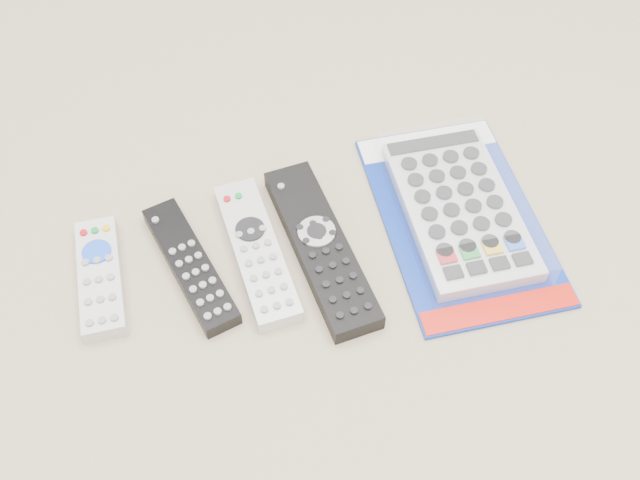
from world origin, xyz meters
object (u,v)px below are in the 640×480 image
object	(u,v)px
remote_slim_black	(190,265)
remote_silver_dvd	(257,251)
remote_large_black	(321,247)
remote_small_grey	(100,277)
jumbo_remote_packaged	(459,207)

from	to	relation	value
remote_slim_black	remote_silver_dvd	size ratio (longest dim) A/B	0.94
remote_slim_black	remote_large_black	bearing A→B (deg)	-20.11
remote_small_grey	remote_large_black	size ratio (longest dim) A/B	0.65
remote_large_black	jumbo_remote_packaged	size ratio (longest dim) A/B	0.76
remote_silver_dvd	remote_small_grey	bearing A→B (deg)	172.86
remote_silver_dvd	remote_slim_black	bearing A→B (deg)	175.47
jumbo_remote_packaged	remote_slim_black	bearing A→B (deg)	-178.83
remote_silver_dvd	remote_large_black	size ratio (longest dim) A/B	0.84
remote_small_grey	jumbo_remote_packaged	size ratio (longest dim) A/B	0.50
remote_small_grey	remote_silver_dvd	world-z (taller)	same
remote_silver_dvd	remote_large_black	xyz separation A→B (m)	(0.08, -0.02, 0.00)
remote_small_grey	remote_slim_black	xyz separation A→B (m)	(0.10, -0.02, -0.00)
remote_large_black	jumbo_remote_packaged	world-z (taller)	jumbo_remote_packaged
remote_large_black	remote_silver_dvd	bearing A→B (deg)	163.62
remote_silver_dvd	remote_large_black	distance (m)	0.08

